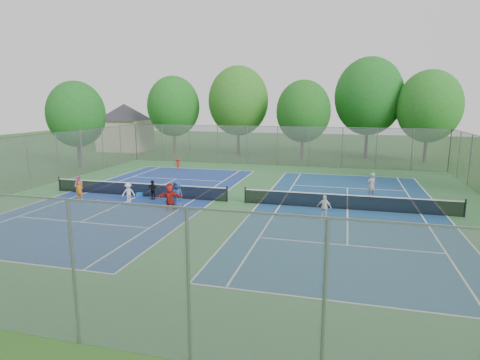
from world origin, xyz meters
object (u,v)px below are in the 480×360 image
Objects in this scene: net_left at (138,190)px; ball_crate at (139,195)px; net_right at (348,202)px; ball_hopper at (171,199)px; instructor at (371,185)px.

net_left is 35.12× the size of ball_crate.
net_left is 1.00× the size of net_right.
net_right is 23.44× the size of ball_hopper.
ball_crate is 0.67× the size of ball_hopper.
ball_hopper is (3.04, -1.31, -0.18)m from net_left.
instructor is (15.52, 3.49, 0.42)m from net_left.
ball_hopper reaches higher than ball_crate.
ball_hopper is at bearing -173.20° from net_right.
ball_hopper is 0.31× the size of instructor.
net_left is at bearing 156.74° from ball_hopper.
net_right reaches higher than ball_crate.
instructor reaches higher than ball_hopper.
instructor is at bearing 12.68° from net_left.
instructor is (12.48, 4.80, 0.60)m from ball_hopper.
net_left is 7.34× the size of instructor.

